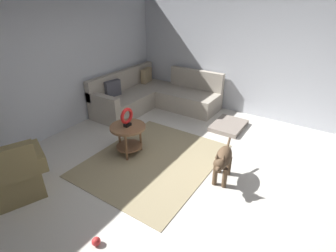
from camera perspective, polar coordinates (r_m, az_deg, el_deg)
ground_plane at (r=3.99m, az=3.76°, el=-12.40°), size 6.00×6.00×0.10m
wall_back at (r=5.29m, az=-25.23°, el=12.30°), size 6.00×0.12×2.70m
wall_right at (r=5.94m, az=18.97°, el=14.80°), size 0.12×6.00×2.70m
area_rug at (r=4.36m, az=-3.29°, el=-7.56°), size 2.30×1.90×0.01m
sectional_couch at (r=6.24m, az=-3.22°, el=6.59°), size 2.20×2.25×0.88m
armchair at (r=4.04m, az=-31.01°, el=-9.73°), size 0.96×0.85×0.88m
side_table at (r=4.37m, az=-8.90°, el=-1.44°), size 0.60×0.60×0.54m
torus_sculpture at (r=4.24m, az=-9.19°, el=2.05°), size 0.28×0.08×0.33m
dog_bed_mat at (r=5.51m, az=13.37°, el=0.09°), size 0.80×0.60×0.09m
dog at (r=3.79m, az=12.18°, el=-7.42°), size 0.84×0.31×0.63m
dog_toy_ball at (r=3.22m, az=-15.77°, el=-23.57°), size 0.10×0.10×0.10m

